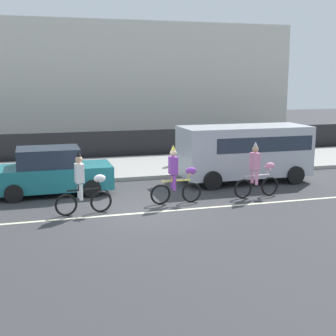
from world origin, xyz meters
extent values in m
plane|color=#38383A|center=(0.00, 0.00, 0.00)|extent=(80.00, 80.00, 0.00)
cube|color=beige|center=(0.00, -0.50, 0.00)|extent=(36.00, 0.14, 0.01)
cube|color=#9E9B93|center=(0.00, 6.50, 0.07)|extent=(60.00, 5.00, 0.15)
cube|color=black|center=(0.00, 9.40, 0.70)|extent=(40.00, 0.08, 1.40)
cube|color=beige|center=(-0.77, 18.00, 3.67)|extent=(28.00, 8.00, 7.35)
torus|color=black|center=(-1.17, -0.07, 0.33)|extent=(0.67, 0.14, 0.67)
torus|color=black|center=(-2.22, -0.17, 0.33)|extent=(0.67, 0.14, 0.67)
cylinder|color=black|center=(-1.69, -0.12, 0.75)|extent=(0.97, 0.15, 0.05)
cylinder|color=black|center=(-1.84, -0.13, 0.84)|extent=(0.04, 0.04, 0.18)
cylinder|color=black|center=(-1.28, -0.08, 0.86)|extent=(0.04, 0.04, 0.23)
cylinder|color=black|center=(-1.28, -0.08, 0.98)|extent=(0.08, 0.50, 0.03)
ellipsoid|color=white|center=(-1.19, -0.07, 1.05)|extent=(0.38, 0.23, 0.24)
cube|color=white|center=(-1.79, -0.13, 1.26)|extent=(0.27, 0.34, 0.56)
sphere|color=tan|center=(-1.79, -0.13, 1.66)|extent=(0.22, 0.22, 0.22)
cone|color=black|center=(-1.79, -0.13, 1.84)|extent=(0.14, 0.14, 0.16)
cylinder|color=white|center=(-1.78, -0.27, 0.71)|extent=(0.11, 0.11, 0.48)
cylinder|color=white|center=(-1.81, 0.01, 0.71)|extent=(0.11, 0.11, 0.48)
torus|color=black|center=(1.84, 0.27, 0.33)|extent=(0.67, 0.07, 0.67)
torus|color=black|center=(0.79, 0.28, 0.33)|extent=(0.67, 0.07, 0.67)
cylinder|color=#E5D84C|center=(1.31, 0.28, 0.75)|extent=(0.97, 0.06, 0.05)
cylinder|color=#E5D84C|center=(1.16, 0.28, 0.84)|extent=(0.04, 0.04, 0.18)
cylinder|color=#E5D84C|center=(1.73, 0.27, 0.86)|extent=(0.04, 0.04, 0.23)
cylinder|color=#E5D84C|center=(1.73, 0.27, 0.98)|extent=(0.03, 0.50, 0.03)
ellipsoid|color=purple|center=(1.81, 0.27, 1.05)|extent=(0.36, 0.20, 0.24)
cube|color=purple|center=(1.21, 0.28, 1.26)|extent=(0.24, 0.32, 0.56)
sphere|color=beige|center=(1.21, 0.28, 1.66)|extent=(0.22, 0.22, 0.22)
cone|color=#E5D84C|center=(1.21, 0.28, 1.84)|extent=(0.14, 0.14, 0.16)
cylinder|color=purple|center=(1.21, 0.14, 0.71)|extent=(0.11, 0.11, 0.48)
cylinder|color=purple|center=(1.21, 0.42, 0.71)|extent=(0.11, 0.11, 0.48)
torus|color=black|center=(4.71, 0.35, 0.33)|extent=(0.67, 0.13, 0.67)
torus|color=black|center=(3.67, 0.25, 0.33)|extent=(0.67, 0.13, 0.67)
cylinder|color=silver|center=(4.19, 0.30, 0.75)|extent=(0.97, 0.14, 0.05)
cylinder|color=silver|center=(4.04, 0.29, 0.84)|extent=(0.04, 0.04, 0.18)
cylinder|color=silver|center=(4.61, 0.34, 0.86)|extent=(0.04, 0.04, 0.23)
cylinder|color=silver|center=(4.61, 0.34, 0.98)|extent=(0.08, 0.50, 0.03)
ellipsoid|color=pink|center=(4.69, 0.35, 1.05)|extent=(0.38, 0.23, 0.24)
cube|color=pink|center=(4.09, 0.29, 1.26)|extent=(0.27, 0.34, 0.56)
sphere|color=tan|center=(4.09, 0.29, 1.66)|extent=(0.22, 0.22, 0.22)
cone|color=silver|center=(4.09, 0.29, 1.84)|extent=(0.14, 0.14, 0.16)
cylinder|color=pink|center=(4.10, 0.15, 0.71)|extent=(0.11, 0.11, 0.48)
cylinder|color=pink|center=(4.08, 0.43, 0.71)|extent=(0.11, 0.11, 0.48)
cube|color=silver|center=(4.83, 2.70, 1.23)|extent=(5.00, 2.00, 1.90)
cube|color=#283342|center=(5.23, 2.70, 1.58)|extent=(3.90, 2.02, 0.56)
cylinder|color=black|center=(6.53, 1.70, 0.35)|extent=(0.70, 0.22, 0.70)
cylinder|color=black|center=(6.53, 3.70, 0.35)|extent=(0.70, 0.22, 0.70)
cylinder|color=black|center=(3.13, 1.70, 0.35)|extent=(0.70, 0.22, 0.70)
cylinder|color=black|center=(3.13, 3.70, 0.35)|extent=(0.70, 0.22, 0.70)
cube|color=#1E727A|center=(-2.48, 2.71, 0.60)|extent=(4.10, 1.72, 0.80)
cube|color=#232D3D|center=(-2.58, 2.71, 1.32)|extent=(2.10, 1.58, 0.64)
cylinder|color=black|center=(-1.21, 1.85, 0.30)|extent=(0.60, 0.20, 0.60)
cylinder|color=black|center=(-1.21, 3.57, 0.30)|extent=(0.60, 0.20, 0.60)
cylinder|color=black|center=(-3.75, 1.85, 0.30)|extent=(0.60, 0.20, 0.60)
cylinder|color=black|center=(-3.75, 3.57, 0.30)|extent=(0.60, 0.20, 0.60)
cylinder|color=#33333D|center=(3.39, 6.29, 0.57)|extent=(0.20, 0.20, 0.85)
cube|color=black|center=(3.39, 6.29, 1.28)|extent=(0.32, 0.20, 0.56)
sphere|color=tan|center=(3.39, 6.29, 1.67)|extent=(0.20, 0.20, 0.20)
camera|label=1|loc=(-3.04, -13.76, 4.01)|focal=50.00mm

